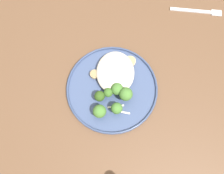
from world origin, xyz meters
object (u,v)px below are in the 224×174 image
(seared_scallop_on_noodles, at_px, (118,73))
(broccoli_floret_small_sprig, at_px, (108,93))
(seared_scallop_rear_pale, at_px, (113,68))
(dinner_fork, at_px, (198,11))
(seared_scallop_right_edge, at_px, (130,61))
(seared_scallop_front_small, at_px, (109,76))
(seared_scallop_tilted_round, at_px, (120,82))
(broccoli_floret_near_rim, at_px, (117,89))
(seared_scallop_tiny_bay, at_px, (114,81))
(broccoli_floret_beside_noodles, at_px, (100,111))
(dinner_plate, at_px, (112,88))
(broccoli_floret_center_pile, at_px, (117,108))
(broccoli_floret_left_leaning, at_px, (100,96))
(seared_scallop_left_edge, at_px, (94,74))
(broccoli_floret_front_edge, at_px, (126,94))

(seared_scallop_on_noodles, relative_size, broccoli_floret_small_sprig, 0.64)
(seared_scallop_rear_pale, distance_m, dinner_fork, 0.39)
(seared_scallop_rear_pale, distance_m, seared_scallop_right_edge, 0.06)
(seared_scallop_front_small, xyz_separation_m, seared_scallop_tilted_round, (0.02, 0.04, -0.00))
(seared_scallop_tilted_round, bearing_deg, broccoli_floret_near_rim, -17.37)
(seared_scallop_right_edge, bearing_deg, seared_scallop_tiny_bay, -39.07)
(seared_scallop_tilted_round, bearing_deg, seared_scallop_tiny_bay, -98.01)
(seared_scallop_tiny_bay, xyz_separation_m, broccoli_floret_beside_noodles, (0.10, -0.04, 0.02))
(seared_scallop_right_edge, xyz_separation_m, broccoli_floret_small_sprig, (0.11, -0.07, 0.02))
(dinner_plate, xyz_separation_m, seared_scallop_rear_pale, (-0.07, 0.00, 0.01))
(seared_scallop_front_small, distance_m, dinner_fork, 0.42)
(seared_scallop_front_small, bearing_deg, broccoli_floret_center_pile, 13.05)
(seared_scallop_tiny_bay, relative_size, broccoli_floret_left_leaning, 0.67)
(broccoli_floret_near_rim, distance_m, broccoli_floret_beside_noodles, 0.09)
(seared_scallop_tiny_bay, height_order, seared_scallop_right_edge, same)
(seared_scallop_left_edge, height_order, dinner_fork, seared_scallop_left_edge)
(seared_scallop_left_edge, distance_m, broccoli_floret_beside_noodles, 0.13)
(seared_scallop_on_noodles, relative_size, seared_scallop_front_small, 0.94)
(dinner_plate, bearing_deg, broccoli_floret_front_edge, 52.92)
(broccoli_floret_front_edge, relative_size, broccoli_floret_beside_noodles, 1.11)
(seared_scallop_on_noodles, relative_size, seared_scallop_tiny_bay, 0.88)
(seared_scallop_on_noodles, bearing_deg, seared_scallop_left_edge, -87.82)
(seared_scallop_front_small, distance_m, broccoli_floret_near_rim, 0.06)
(broccoli_floret_beside_noodles, bearing_deg, dinner_plate, 155.89)
(broccoli_floret_front_edge, relative_size, broccoli_floret_left_leaning, 1.27)
(broccoli_floret_near_rim, bearing_deg, broccoli_floret_center_pile, -1.45)
(seared_scallop_rear_pale, height_order, dinner_fork, seared_scallop_rear_pale)
(seared_scallop_left_edge, relative_size, seared_scallop_on_noodles, 1.03)
(seared_scallop_rear_pale, height_order, seared_scallop_tiny_bay, same)
(seared_scallop_tiny_bay, relative_size, broccoli_floret_front_edge, 0.53)
(broccoli_floret_near_rim, bearing_deg, seared_scallop_right_edge, 156.52)
(seared_scallop_right_edge, bearing_deg, broccoli_floret_small_sprig, -32.47)
(seared_scallop_front_small, bearing_deg, broccoli_floret_small_sprig, -0.77)
(broccoli_floret_center_pile, xyz_separation_m, broccoli_floret_small_sprig, (-0.05, -0.03, -0.00))
(seared_scallop_tilted_round, distance_m, broccoli_floret_near_rim, 0.04)
(seared_scallop_on_noodles, distance_m, seared_scallop_rear_pale, 0.03)
(seared_scallop_on_noodles, distance_m, broccoli_floret_front_edge, 0.08)
(broccoli_floret_left_leaning, bearing_deg, broccoli_floret_front_edge, 93.13)
(broccoli_floret_beside_noodles, bearing_deg, seared_scallop_left_edge, -171.04)
(seared_scallop_left_edge, relative_size, seared_scallop_tilted_round, 0.79)
(seared_scallop_rear_pale, xyz_separation_m, seared_scallop_tiny_bay, (0.04, 0.00, -0.00))
(seared_scallop_on_noodles, xyz_separation_m, seared_scallop_tiny_bay, (0.02, -0.01, -0.00))
(seared_scallop_tilted_round, distance_m, broccoli_floret_center_pile, 0.09)
(seared_scallop_on_noodles, bearing_deg, seared_scallop_tilted_round, 12.57)
(seared_scallop_left_edge, relative_size, broccoli_floret_left_leaning, 0.61)
(seared_scallop_on_noodles, height_order, broccoli_floret_center_pile, broccoli_floret_center_pile)
(seared_scallop_tilted_round, relative_size, broccoli_floret_front_edge, 0.61)
(dinner_plate, distance_m, broccoli_floret_left_leaning, 0.06)
(seared_scallop_on_noodles, distance_m, seared_scallop_tilted_round, 0.03)
(seared_scallop_on_noodles, bearing_deg, broccoli_floret_front_edge, 15.96)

